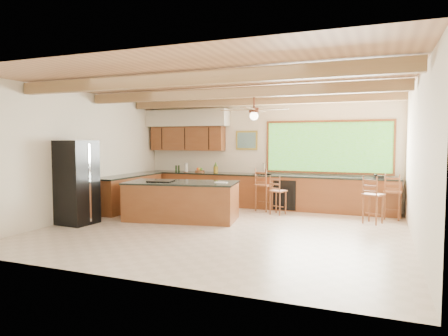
% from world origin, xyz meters
% --- Properties ---
extents(ground, '(7.20, 7.20, 0.00)m').
position_xyz_m(ground, '(0.00, 0.00, 0.00)').
color(ground, beige).
rests_on(ground, ground).
extents(room_shell, '(7.27, 6.54, 3.02)m').
position_xyz_m(room_shell, '(-0.17, 0.65, 2.21)').
color(room_shell, silver).
rests_on(room_shell, ground).
extents(counter_run, '(7.12, 3.10, 1.24)m').
position_xyz_m(counter_run, '(-0.82, 2.52, 0.46)').
color(counter_run, brown).
rests_on(counter_run, ground).
extents(island, '(2.72, 1.62, 0.91)m').
position_xyz_m(island, '(-1.28, 0.60, 0.45)').
color(island, brown).
rests_on(island, ground).
extents(refrigerator, '(0.77, 0.76, 1.84)m').
position_xyz_m(refrigerator, '(-3.22, -0.65, 0.92)').
color(refrigerator, black).
rests_on(refrigerator, ground).
extents(bar_stool_a, '(0.44, 0.44, 0.98)m').
position_xyz_m(bar_stool_a, '(0.65, 2.01, 0.58)').
color(bar_stool_a, brown).
rests_on(bar_stool_a, ground).
extents(bar_stool_b, '(0.48, 0.48, 1.12)m').
position_xyz_m(bar_stool_b, '(0.18, 2.39, 0.66)').
color(bar_stool_b, brown).
rests_on(bar_stool_b, ground).
extents(bar_stool_c, '(0.51, 0.51, 1.07)m').
position_xyz_m(bar_stool_c, '(2.88, 1.70, 0.63)').
color(bar_stool_c, brown).
rests_on(bar_stool_c, ground).
extents(bar_stool_d, '(0.44, 0.44, 1.07)m').
position_xyz_m(bar_stool_d, '(3.30, 2.39, 0.64)').
color(bar_stool_d, brown).
rests_on(bar_stool_d, ground).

